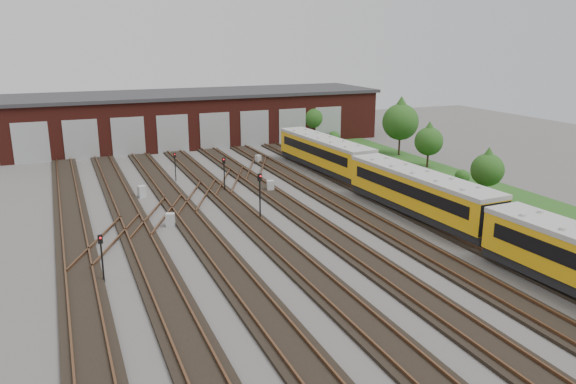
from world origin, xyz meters
name	(u,v)px	position (x,y,z in m)	size (l,w,h in m)	color
ground	(313,248)	(0.00, 0.00, 0.00)	(120.00, 120.00, 0.00)	#454340
track_network	(307,243)	(-0.17, 0.59, 0.11)	(30.40, 70.00, 0.33)	black
maintenance_shed	(179,118)	(-0.01, 39.97, 3.20)	(51.00, 12.50, 6.35)	#501A14
grass_verge	(454,183)	(19.00, 10.00, 0.03)	(8.00, 55.00, 0.05)	#21531B
metro_train	(419,192)	(10.00, 2.83, 1.90)	(3.44, 46.92, 3.06)	black
signal_mast_0	(101,252)	(-12.80, -0.40, 1.78)	(0.26, 0.24, 2.76)	black
signal_mast_1	(224,170)	(-1.39, 15.11, 1.96)	(0.30, 0.29, 3.05)	black
signal_mast_2	(175,163)	(-4.52, 20.58, 1.72)	(0.22, 0.21, 2.68)	black
signal_mast_3	(260,191)	(-1.26, 6.40, 2.26)	(0.31, 0.29, 3.55)	black
relay_cabinet_0	(170,220)	(-7.58, 7.63, 0.49)	(0.59, 0.49, 0.98)	#AFB2B4
relay_cabinet_1	(142,192)	(-8.30, 16.03, 0.51)	(0.61, 0.51, 1.01)	#AFB2B4
relay_cabinet_2	(270,186)	(2.31, 13.67, 0.50)	(0.59, 0.50, 0.99)	#AFB2B4
relay_cabinet_3	(258,159)	(5.16, 24.81, 0.45)	(0.53, 0.45, 0.89)	#AFB2B4
relay_cabinet_4	(382,196)	(9.56, 7.20, 0.46)	(0.55, 0.46, 0.91)	#AFB2B4
tree_0	(311,114)	(16.00, 35.00, 3.43)	(3.22, 3.22, 5.33)	#301D15
tree_1	(429,138)	(20.58, 16.22, 3.09)	(2.90, 2.90, 4.80)	#301D15
tree_2	(401,118)	(21.32, 22.58, 4.31)	(4.05, 4.05, 6.71)	#301D15
tree_3	(488,166)	(17.75, 4.47, 2.86)	(2.68, 2.68, 4.45)	#301D15
bush_0	(440,178)	(17.08, 9.59, 0.78)	(1.57, 1.57, 1.57)	#1E4513
bush_1	(462,175)	(19.96, 10.04, 0.69)	(1.38, 1.38, 1.38)	#1E4513
bush_2	(334,136)	(18.57, 33.32, 0.77)	(1.55, 1.55, 1.55)	#1E4513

